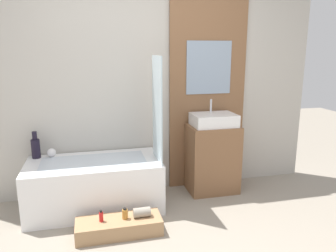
{
  "coord_description": "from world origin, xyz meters",
  "views": [
    {
      "loc": [
        -0.62,
        -2.19,
        1.68
      ],
      "look_at": [
        0.08,
        0.71,
        0.98
      ],
      "focal_mm": 35.0,
      "sensor_mm": 36.0,
      "label": 1
    }
  ],
  "objects": [
    {
      "name": "wall_tiled_back",
      "position": [
        0.0,
        1.58,
        1.3
      ],
      "size": [
        4.2,
        0.06,
        2.6
      ],
      "primitive_type": "cube",
      "color": "#B7B2A8",
      "rests_on": "ground_plane"
    },
    {
      "name": "wall_wood_accent",
      "position": [
        0.77,
        1.53,
        1.31
      ],
      "size": [
        0.95,
        0.04,
        2.6
      ],
      "color": "brown",
      "rests_on": "ground_plane"
    },
    {
      "name": "bathtub",
      "position": [
        -0.61,
        1.18,
        0.27
      ],
      "size": [
        1.39,
        0.71,
        0.53
      ],
      "color": "white",
      "rests_on": "ground_plane"
    },
    {
      "name": "glass_shower_screen",
      "position": [
        0.05,
        1.06,
        1.08
      ],
      "size": [
        0.01,
        0.44,
        1.09
      ],
      "primitive_type": "cube",
      "color": "silver",
      "rests_on": "bathtub"
    },
    {
      "name": "wooden_step_bench",
      "position": [
        -0.42,
        0.59,
        0.07
      ],
      "size": [
        0.79,
        0.29,
        0.15
      ],
      "primitive_type": "cube",
      "color": "#A87F56",
      "rests_on": "ground_plane"
    },
    {
      "name": "vanity_cabinet",
      "position": [
        0.77,
        1.3,
        0.4
      ],
      "size": [
        0.58,
        0.41,
        0.81
      ],
      "primitive_type": "cube",
      "color": "brown",
      "rests_on": "ground_plane"
    },
    {
      "name": "sink",
      "position": [
        0.77,
        1.3,
        0.88
      ],
      "size": [
        0.5,
        0.37,
        0.3
      ],
      "color": "white",
      "rests_on": "vanity_cabinet"
    },
    {
      "name": "vase_tall_dark",
      "position": [
        -1.21,
        1.43,
        0.65
      ],
      "size": [
        0.09,
        0.09,
        0.29
      ],
      "color": "black",
      "rests_on": "bathtub"
    },
    {
      "name": "vase_round_light",
      "position": [
        -1.06,
        1.43,
        0.58
      ],
      "size": [
        0.09,
        0.09,
        0.09
      ],
      "primitive_type": "sphere",
      "color": "white",
      "rests_on": "bathtub"
    },
    {
      "name": "bottle_soap_primary",
      "position": [
        -0.58,
        0.59,
        0.2
      ],
      "size": [
        0.04,
        0.04,
        0.11
      ],
      "color": "red",
      "rests_on": "wooden_step_bench"
    },
    {
      "name": "bottle_soap_secondary",
      "position": [
        -0.36,
        0.59,
        0.2
      ],
      "size": [
        0.05,
        0.05,
        0.11
      ],
      "color": "#B2752D",
      "rests_on": "wooden_step_bench"
    },
    {
      "name": "towel_roll",
      "position": [
        -0.2,
        0.59,
        0.19
      ],
      "size": [
        0.16,
        0.09,
        0.09
      ],
      "primitive_type": "cylinder",
      "rotation": [
        0.0,
        1.57,
        0.0
      ],
      "color": "gray",
      "rests_on": "wooden_step_bench"
    }
  ]
}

